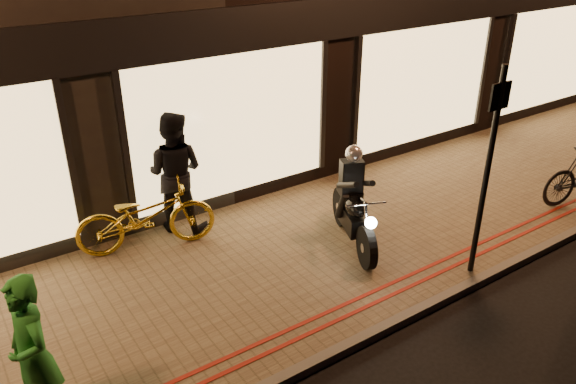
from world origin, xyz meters
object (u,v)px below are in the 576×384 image
at_px(motorcycle, 354,208).
at_px(person_green, 33,355).
at_px(sign_post, 488,164).
at_px(bicycle_gold, 146,216).

xyz_separation_m(motorcycle, person_green, (-4.80, -0.94, 0.25)).
height_order(sign_post, bicycle_gold, sign_post).
bearing_deg(motorcycle, person_green, -146.15).
bearing_deg(person_green, motorcycle, 88.17).
relative_size(motorcycle, sign_post, 0.61).
distance_m(motorcycle, sign_post, 2.11).
bearing_deg(motorcycle, sign_post, -36.55).
bearing_deg(bicycle_gold, sign_post, -116.71).
height_order(motorcycle, sign_post, sign_post).
distance_m(sign_post, bicycle_gold, 4.97).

